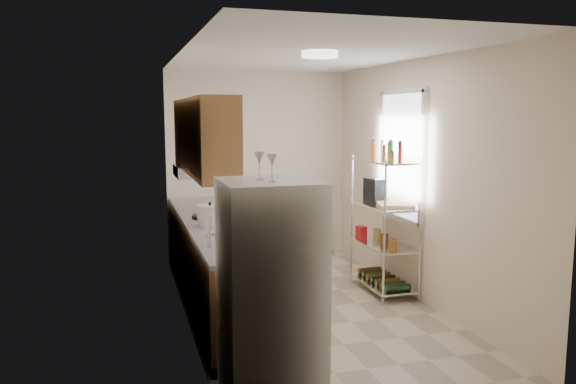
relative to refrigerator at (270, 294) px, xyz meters
name	(u,v)px	position (x,y,z in m)	size (l,w,h in m)	color
room	(309,185)	(0.87, 1.75, 0.51)	(2.52, 4.42, 2.62)	#BEAF9A
counter_run	(213,262)	(-0.05, 2.18, -0.34)	(0.63, 3.51, 0.90)	#AB7A49
upper_cabinets	(202,136)	(-0.18, 1.85, 1.02)	(0.33, 2.20, 0.72)	#AB7A49
range_hood	(198,171)	(-0.13, 2.65, 0.60)	(0.50, 0.60, 0.12)	#B7BABC
window	(401,156)	(2.10, 2.10, 0.76)	(0.06, 1.00, 1.46)	white
bakers_rack	(385,196)	(1.88, 2.04, 0.32)	(0.45, 0.90, 1.73)	silver
ceiling_dome	(320,55)	(0.87, 1.45, 1.78)	(0.34, 0.34, 0.06)	white
refrigerator	(270,294)	(0.00, 0.00, 0.00)	(0.65, 0.65, 1.58)	silver
wine_glass_a	(272,168)	(-0.01, -0.11, 0.88)	(0.07, 0.07, 0.19)	silver
wine_glass_b	(259,166)	(-0.07, 0.02, 0.89)	(0.07, 0.07, 0.19)	silver
rice_cooker	(210,216)	(-0.11, 1.94, 0.21)	(0.26, 0.26, 0.21)	silver
frying_pan_large	(203,217)	(-0.12, 2.36, 0.13)	(0.25, 0.25, 0.04)	black
frying_pan_small	(207,208)	(-0.01, 2.87, 0.13)	(0.22, 0.22, 0.04)	black
cutting_board	(394,204)	(1.95, 1.96, 0.24)	(0.37, 0.49, 0.03)	tan
espresso_machine	(375,189)	(1.85, 2.24, 0.37)	(0.17, 0.25, 0.29)	black
storage_bag	(361,232)	(1.74, 2.38, -0.16)	(0.09, 0.13, 0.14)	#AD151A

